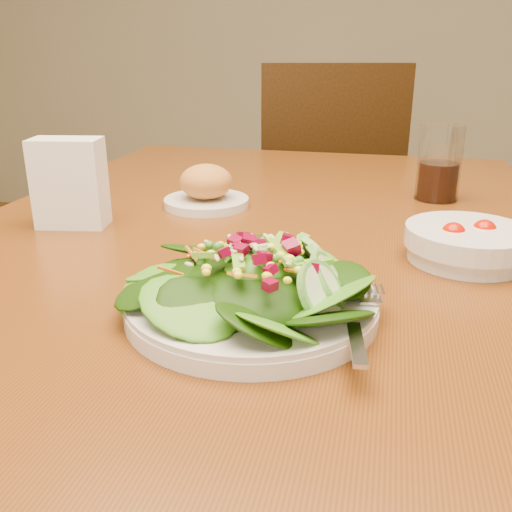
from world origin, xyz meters
name	(u,v)px	position (x,y,z in m)	size (l,w,h in m)	color
dining_table	(250,304)	(0.00, 0.00, 0.65)	(0.90, 1.40, 0.75)	#63300C
chair_far	(325,208)	(-0.01, 1.04, 0.51)	(0.54, 0.54, 0.96)	black
salad_plate	(260,289)	(0.07, -0.23, 0.78)	(0.26, 0.26, 0.07)	silver
bread_plate	(206,189)	(-0.11, 0.15, 0.78)	(0.14, 0.14, 0.07)	silver
tomato_bowl	(467,243)	(0.29, -0.02, 0.77)	(0.16, 0.16, 0.05)	silver
drinking_glass	(439,168)	(0.27, 0.29, 0.81)	(0.07, 0.07, 0.13)	silver
napkin_holder	(69,181)	(-0.27, 0.00, 0.82)	(0.11, 0.07, 0.13)	white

